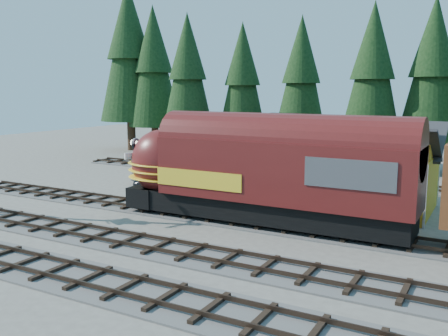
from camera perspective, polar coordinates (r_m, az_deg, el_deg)
The scene contains 7 objects.
ground at distance 23.05m, azimuth 4.14°, elevation -9.40°, with size 120.00×120.00×0.00m, color #6B665B.
track_spur at distance 43.04m, azimuth 2.15°, elevation -0.62°, with size 32.00×3.20×0.33m.
depot at distance 32.01m, azimuth 12.14°, elevation 1.09°, with size 12.80×7.00×5.30m.
locomotive at distance 26.89m, azimuth 3.24°, elevation -0.86°, with size 16.85×3.35×4.58m.
caboose at distance 41.66m, azimuth 5.20°, elevation 2.32°, with size 9.34×2.71×4.85m.
pickup_truck_a at distance 34.07m, azimuth -5.14°, elevation -1.91°, with size 2.75×5.97×1.66m, color black.
pickup_truck_b at distance 38.35m, azimuth -5.63°, elevation -0.48°, with size 2.69×6.62×1.92m, color #97999E.
Camera 1 is at (9.12, -19.88, 7.29)m, focal length 40.00 mm.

